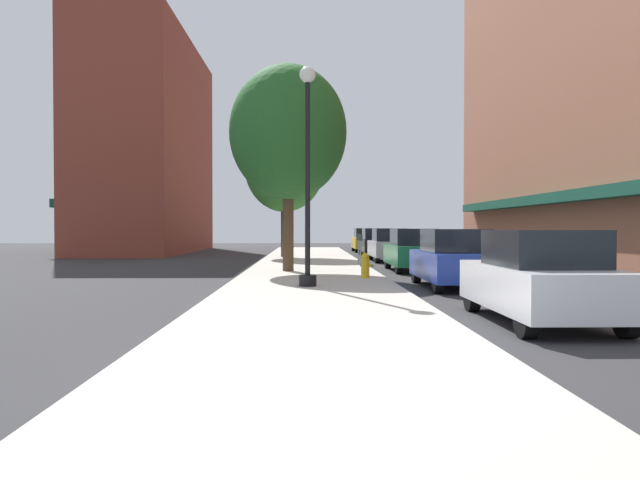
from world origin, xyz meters
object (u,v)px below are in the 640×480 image
(car_white, at_px, (540,278))
(car_green, at_px, (413,250))
(fire_hydrant, at_px, (365,265))
(car_yellow, at_px, (366,240))
(parking_meter_far, at_px, (359,245))
(parking_meter_near, at_px, (361,246))
(car_black, at_px, (376,243))
(car_blue, at_px, (454,259))
(tree_mid, at_px, (288,133))
(tree_near, at_px, (285,166))
(car_silver, at_px, (389,245))
(lamppost, at_px, (308,172))

(car_white, bearing_deg, car_green, 91.35)
(fire_hydrant, distance_m, car_yellow, 24.83)
(parking_meter_far, xyz_separation_m, car_white, (1.95, -15.79, -0.14))
(parking_meter_near, bearing_deg, car_black, 80.75)
(car_blue, distance_m, car_black, 20.06)
(tree_mid, bearing_deg, car_green, 17.31)
(tree_near, xyz_separation_m, car_black, (5.35, 3.45, -4.20))
(tree_near, bearing_deg, car_white, -77.05)
(tree_near, bearing_deg, car_silver, -25.59)
(lamppost, distance_m, parking_meter_near, 9.30)
(fire_hydrant, distance_m, tree_near, 15.50)
(fire_hydrant, xyz_separation_m, car_white, (2.30, -8.73, 0.29))
(car_blue, distance_m, car_green, 6.91)
(tree_near, bearing_deg, parking_meter_far, -65.55)
(parking_meter_near, height_order, car_black, car_black)
(car_green, bearing_deg, car_blue, -88.99)
(tree_near, height_order, car_silver, tree_near)
(tree_mid, relative_size, car_black, 1.75)
(lamppost, bearing_deg, tree_near, 94.07)
(parking_meter_near, bearing_deg, tree_near, 111.73)
(lamppost, distance_m, car_white, 7.64)
(fire_hydrant, relative_size, car_yellow, 0.18)
(car_white, bearing_deg, car_blue, 91.35)
(tree_mid, bearing_deg, lamppost, -83.37)
(car_white, bearing_deg, parking_meter_near, 98.89)
(car_silver, distance_m, car_yellow, 12.76)
(tree_near, bearing_deg, car_black, 32.86)
(fire_hydrant, bearing_deg, tree_near, 101.83)
(tree_near, relative_size, car_silver, 1.72)
(lamppost, xyz_separation_m, car_white, (4.12, -5.97, -2.39))
(fire_hydrant, xyz_separation_m, car_yellow, (2.30, 24.72, 0.29))
(car_green, height_order, car_black, same)
(tree_near, relative_size, tree_mid, 0.99)
(parking_meter_far, distance_m, tree_mid, 6.31)
(car_blue, bearing_deg, parking_meter_near, 104.57)
(fire_hydrant, relative_size, car_black, 0.18)
(parking_meter_far, xyz_separation_m, car_green, (1.95, -2.23, -0.14))
(fire_hydrant, bearing_deg, parking_meter_far, 87.13)
(parking_meter_far, relative_size, car_black, 0.30)
(parking_meter_far, bearing_deg, car_yellow, 83.70)
(car_white, xyz_separation_m, car_green, (0.00, 13.55, 0.00))
(lamppost, height_order, car_yellow, lamppost)
(parking_meter_near, bearing_deg, car_blue, -76.44)
(tree_mid, height_order, car_black, tree_mid)
(car_silver, relative_size, car_black, 1.00)
(car_black, bearing_deg, parking_meter_near, -98.89)
(fire_hydrant, height_order, car_green, car_green)
(parking_meter_far, relative_size, car_yellow, 0.30)
(tree_near, bearing_deg, car_blue, -72.16)
(tree_mid, xyz_separation_m, car_black, (4.82, 14.66, -4.34))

